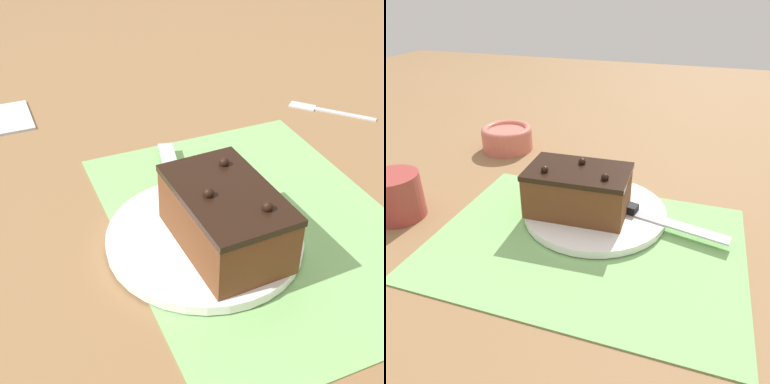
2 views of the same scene
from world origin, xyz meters
The scene contains 7 objects.
ground_plane centered at (0.00, 0.00, 0.00)m, with size 3.00×3.00×0.00m, color olive.
placemat_woven centered at (0.00, 0.00, 0.00)m, with size 0.46×0.34×0.00m, color #7AB266.
cake_plate centered at (0.01, -0.08, 0.01)m, with size 0.24×0.24×0.01m.
chocolate_cake centered at (0.03, -0.06, 0.05)m, with size 0.17×0.11×0.08m.
serving_knife centered at (-0.06, -0.08, 0.02)m, with size 0.22×0.07×0.01m.
folded_napkin centered at (-0.42, -0.26, 0.00)m, with size 0.11×0.09×0.01m, color silver.
dessert_fork centered at (-0.23, 0.26, 0.00)m, with size 0.12×0.11×0.01m.
Camera 1 is at (0.45, -0.28, 0.43)m, focal length 50.00 mm.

